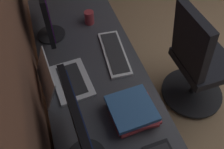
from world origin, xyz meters
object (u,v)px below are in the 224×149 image
at_px(monitor_secondary, 44,5).
at_px(coffee_mug, 89,17).
at_px(laptop_left, 62,79).
at_px(keyboard_main, 114,53).
at_px(book_stack_near, 133,111).
at_px(office_chair, 197,65).
at_px(monitor_primary, 83,138).

xyz_separation_m(monitor_secondary, coffee_mug, (0.05, -0.30, -0.21)).
relative_size(laptop_left, coffee_mug, 3.02).
height_order(keyboard_main, book_stack_near, book_stack_near).
relative_size(coffee_mug, office_chair, 0.11).
height_order(monitor_secondary, keyboard_main, monitor_secondary).
bearing_deg(monitor_secondary, laptop_left, 178.89).
distance_m(book_stack_near, office_chair, 0.89).
bearing_deg(monitor_secondary, monitor_primary, -178.89).
bearing_deg(monitor_primary, laptop_left, 3.22).
distance_m(laptop_left, keyboard_main, 0.41).
distance_m(monitor_primary, monitor_secondary, 0.96).
height_order(book_stack_near, coffee_mug, coffee_mug).
bearing_deg(office_chair, monitor_primary, 118.54).
xyz_separation_m(monitor_primary, office_chair, (0.56, -1.03, -0.51)).
xyz_separation_m(monitor_primary, keyboard_main, (0.63, -0.35, -0.23)).
relative_size(monitor_primary, coffee_mug, 4.98).
bearing_deg(monitor_primary, coffee_mug, -15.41).
bearing_deg(monitor_secondary, keyboard_main, -130.95).
distance_m(monitor_primary, coffee_mug, 1.06).
xyz_separation_m(book_stack_near, office_chair, (0.40, -0.73, -0.32)).
xyz_separation_m(monitor_secondary, laptop_left, (-0.46, 0.01, -0.21)).
bearing_deg(coffee_mug, office_chair, -120.83).
bearing_deg(laptop_left, keyboard_main, -69.47).
bearing_deg(book_stack_near, laptop_left, 44.23).
xyz_separation_m(book_stack_near, coffee_mug, (0.85, 0.02, 0.00)).
height_order(monitor_primary, laptop_left, monitor_primary).
relative_size(keyboard_main, office_chair, 0.44).
xyz_separation_m(monitor_primary, book_stack_near, (0.16, -0.30, -0.19)).
relative_size(monitor_primary, office_chair, 0.57).
bearing_deg(book_stack_near, office_chair, -61.06).
distance_m(monitor_secondary, keyboard_main, 0.55).
height_order(laptop_left, coffee_mug, laptop_left).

